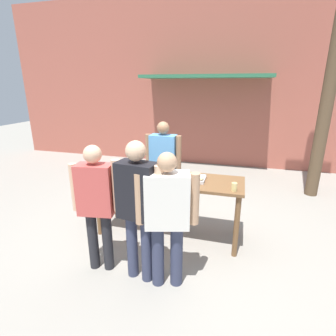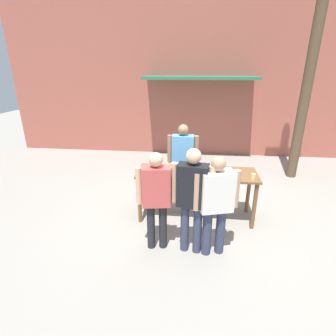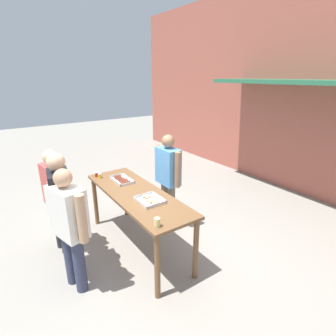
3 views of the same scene
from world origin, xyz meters
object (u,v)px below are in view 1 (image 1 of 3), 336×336
Objects in this scene: person_customer_holding_hotdog at (97,199)px; person_customer_with_cup at (167,212)px; condiment_jar_ketchup at (107,175)px; food_tray_sausages at (135,173)px; food_tray_buns at (193,178)px; condiment_jar_mustard at (101,175)px; person_server_behind_table at (163,160)px; beer_cup at (234,187)px; utility_pole at (336,53)px; person_customer_waiting_in_line at (138,202)px.

person_customer_holding_hotdog is 1.01× the size of person_customer_with_cup.
person_customer_holding_hotdog is at bearing -70.79° from condiment_jar_ketchup.
food_tray_sausages is 0.88m from food_tray_buns.
person_customer_with_cup reaches higher than condiment_jar_mustard.
person_server_behind_table is (0.22, 0.74, 0.02)m from food_tray_sausages.
person_server_behind_table is at bearing 73.25° from food_tray_sausages.
beer_cup is 0.07× the size of person_server_behind_table.
condiment_jar_ketchup reaches higher than food_tray_sausages.
condiment_jar_ketchup is at bearing -79.52° from person_customer_holding_hotdog.
food_tray_buns is 1.37m from person_customer_holding_hotdog.
food_tray_buns is 3.59m from utility_pole.
condiment_jar_mustard is at bearing -168.57° from food_tray_buns.
food_tray_buns is 0.23× the size of person_customer_holding_hotdog.
food_tray_sausages is 1.19× the size of food_tray_buns.
condiment_jar_ketchup reaches higher than food_tray_buns.
person_customer_waiting_in_line is (0.88, -0.77, 0.03)m from condiment_jar_mustard.
condiment_jar_mustard is at bearing -32.32° from person_customer_waiting_in_line.
person_server_behind_table is at bearing 57.41° from condiment_jar_mustard.
utility_pole is (2.21, 3.30, 1.83)m from person_customer_with_cup.
person_customer_with_cup reaches higher than food_tray_buns.
food_tray_buns is at bearing 156.05° from beer_cup.
condiment_jar_mustard is (-0.42, -0.26, 0.02)m from food_tray_sausages.
food_tray_buns is at bearing 11.43° from condiment_jar_mustard.
food_tray_buns is 1.05m from person_customer_with_cup.
condiment_jar_ketchup is 1.79m from beer_cup.
beer_cup is at bearing -9.95° from food_tray_sausages.
beer_cup is 0.07× the size of person_customer_with_cup.
condiment_jar_ketchup is 0.68× the size of beer_cup.
beer_cup is 1.26m from person_customer_waiting_in_line.
person_server_behind_table is (0.55, 0.99, 0.00)m from condiment_jar_ketchup.
condiment_jar_mustard is 4.62m from utility_pole.
person_server_behind_table is 3.64m from utility_pole.
beer_cup is 0.02× the size of utility_pole.
condiment_jar_ketchup is 0.80m from person_customer_holding_hotdog.
person_customer_holding_hotdog is 0.87m from person_customer_with_cup.
beer_cup is (1.79, -0.01, 0.02)m from condiment_jar_ketchup.
food_tray_sausages is at bearing -57.05° from person_customer_waiting_in_line.
food_tray_buns is 1.23m from condiment_jar_ketchup.
person_customer_with_cup is at bearing -123.75° from utility_pole.
person_customer_waiting_in_line reaches higher than beer_cup.
person_server_behind_table is (0.64, 1.01, 0.00)m from condiment_jar_mustard.
person_customer_with_cup is at bearing -71.84° from person_server_behind_table.
person_customer_waiting_in_line is at bearing -127.74° from utility_pole.
person_customer_waiting_in_line is (0.24, -1.77, 0.03)m from person_server_behind_table.
person_customer_holding_hotdog is at bearing -64.37° from condiment_jar_mustard.
condiment_jar_mustard is 0.01× the size of utility_pole.
person_customer_waiting_in_line reaches higher than person_server_behind_table.
person_customer_with_cup is 0.94× the size of person_customer_waiting_in_line.
food_tray_sausages is 4.07× the size of beer_cup.
food_tray_buns is 3.43× the size of beer_cup.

